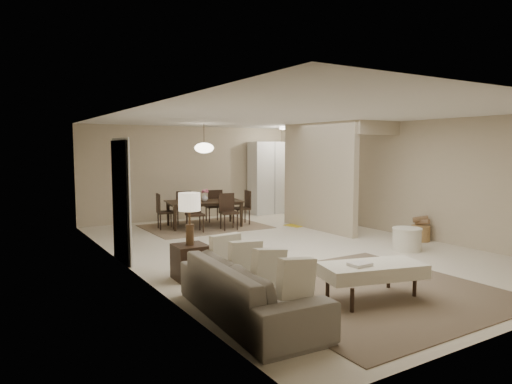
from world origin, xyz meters
TOP-DOWN VIEW (x-y plane):
  - floor at (0.00, 0.00)m, footprint 9.00×9.00m
  - ceiling at (0.00, 0.00)m, footprint 9.00×9.00m
  - back_wall at (0.00, 4.50)m, footprint 6.00×0.00m
  - left_wall at (-3.00, 0.00)m, footprint 0.00×9.00m
  - right_wall at (3.00, 0.00)m, footprint 0.00×9.00m
  - partition at (1.80, 1.25)m, footprint 0.15×2.50m
  - doorway at (-2.97, 0.60)m, footprint 0.04×0.90m
  - pantry_cabinet at (2.35, 4.15)m, footprint 1.20×0.55m
  - flush_light at (2.30, 3.20)m, footprint 0.44×0.44m
  - living_rug at (-0.62, -2.72)m, footprint 3.20×3.20m
  - sofa at (-2.45, -2.72)m, footprint 2.26×1.00m
  - ottoman_bench at (-0.82, -3.02)m, footprint 1.41×0.91m
  - side_table at (-2.40, -0.96)m, footprint 0.48×0.48m
  - table_lamp at (-2.40, -0.96)m, footprint 0.32×0.32m
  - round_pouf at (1.82, -1.35)m, footprint 0.54×0.54m
  - wicker_basket at (2.75, -0.91)m, footprint 0.44×0.44m
  - dining_rug at (-0.30, 3.00)m, footprint 2.80×2.10m
  - dining_table at (-0.30, 3.00)m, footprint 1.95×1.30m
  - dining_chairs at (-0.30, 3.00)m, footprint 2.31×1.83m
  - vase at (-0.30, 3.00)m, footprint 0.17×0.17m
  - yellow_mat at (1.88, 2.00)m, footprint 0.87×0.63m
  - pendant_light at (-0.30, 3.00)m, footprint 0.46×0.46m

SIDE VIEW (x-z plane):
  - floor at x=0.00m, z-range 0.00..0.00m
  - living_rug at x=-0.62m, z-range 0.00..0.01m
  - dining_rug at x=-0.30m, z-range 0.00..0.01m
  - yellow_mat at x=1.88m, z-range 0.00..0.01m
  - wicker_basket at x=2.75m, z-range 0.00..0.32m
  - round_pouf at x=1.82m, z-range 0.00..0.42m
  - side_table at x=-2.40m, z-range 0.00..0.51m
  - dining_table at x=-0.30m, z-range 0.00..0.63m
  - sofa at x=-2.45m, z-range 0.00..0.64m
  - ottoman_bench at x=-0.82m, z-range 0.14..0.61m
  - dining_chairs at x=-0.30m, z-range 0.00..0.85m
  - vase at x=-0.30m, z-range 0.63..0.80m
  - doorway at x=-2.97m, z-range 0.00..2.04m
  - pantry_cabinet at x=2.35m, z-range 0.00..2.10m
  - table_lamp at x=-2.40m, z-range 0.69..1.45m
  - back_wall at x=0.00m, z-range -1.75..4.25m
  - left_wall at x=-3.00m, z-range -3.25..5.75m
  - right_wall at x=3.00m, z-range -3.25..5.75m
  - partition at x=1.80m, z-range 0.00..2.50m
  - pendant_light at x=-0.30m, z-range 1.57..2.27m
  - flush_light at x=2.30m, z-range 2.44..2.48m
  - ceiling at x=0.00m, z-range 2.50..2.50m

